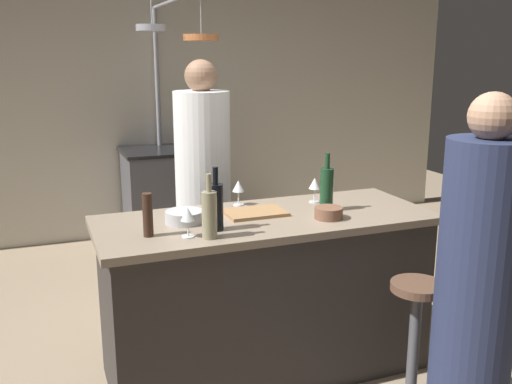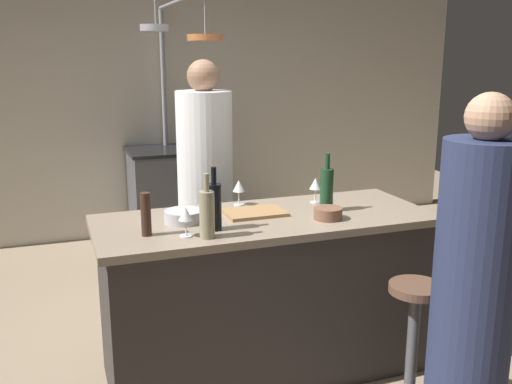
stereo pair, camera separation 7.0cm
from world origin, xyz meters
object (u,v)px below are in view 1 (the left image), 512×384
Objects in this scene: chef at (204,201)px; mixing_bowl_wooden at (329,213)px; mixing_bowl_steel at (184,217)px; wine_glass_near_left_guest at (188,216)px; cutting_board at (255,213)px; wine_glass_by_chef at (315,185)px; wine_bottle_dark at (216,206)px; wine_bottle_green at (327,189)px; guest_right at (475,298)px; pepper_mill at (148,215)px; stove_range at (167,196)px; bar_stool_right at (414,341)px; wine_glass_near_right_guest at (238,187)px; wine_bottle_white at (209,214)px.

mixing_bowl_wooden is at bearing -67.92° from chef.
mixing_bowl_wooden is 0.76× the size of mixing_bowl_steel.
chef is at bearing 70.14° from wine_glass_near_left_guest.
chef is 0.78m from cutting_board.
wine_glass_by_chef is 0.35m from mixing_bowl_wooden.
wine_bottle_dark is at bearing 20.11° from wine_glass_near_left_guest.
wine_bottle_green reaches higher than mixing_bowl_wooden.
mixing_bowl_wooden is at bearing -1.81° from wine_bottle_dark.
guest_right is at bearing -81.13° from wine_glass_by_chef.
wine_bottle_dark is (-0.21, -0.96, 0.23)m from chef.
wine_glass_by_chef is at bearing 15.87° from pepper_mill.
stove_range is 5.97× the size of mixing_bowl_wooden.
stove_range reaches higher than bar_stool_right.
wine_glass_by_chef is 0.74× the size of mixing_bowl_steel.
wine_glass_near_right_guest is at bearing 33.31° from pepper_mill.
bar_stool_right is at bearing -22.27° from wine_bottle_white.
bar_stool_right is at bearing -50.03° from cutting_board.
mixing_bowl_steel is at bearing 122.15° from wine_bottle_dark.
pepper_mill is (-0.61, -0.17, 0.10)m from cutting_board.
pepper_mill is (-1.18, 0.51, 0.63)m from bar_stool_right.
bar_stool_right is 4.56× the size of mixing_bowl_wooden.
chef is at bearing -93.84° from stove_range.
wine_bottle_white is at bearing -98.17° from stove_range.
wine_glass_near_left_guest is at bearing -109.86° from chef.
chef reaches higher than wine_bottle_white.
wine_bottle_dark is 2.16× the size of wine_glass_near_right_guest.
bar_stool_right is 1.04m from cutting_board.
wine_bottle_green is 2.15× the size of mixing_bowl_wooden.
wine_glass_by_chef is at bearing 24.21° from wine_bottle_dark.
chef reaches higher than wine_bottle_dark.
wine_glass_near_right_guest and wine_glass_near_left_guest have the same top height.
mixing_bowl_wooden is (-0.06, -0.14, -0.09)m from wine_bottle_green.
stove_range is 2.74m from wine_glass_near_left_guest.
cutting_board is 1.52× the size of pepper_mill.
bar_stool_right is 3.46× the size of mixing_bowl_steel.
wine_glass_by_chef reaches higher than mixing_bowl_wooden.
wine_bottle_white is at bearing 157.73° from bar_stool_right.
chef reaches higher than mixing_bowl_steel.
wine_bottle_dark is 0.62m from mixing_bowl_wooden.
pepper_mill reaches higher than bar_stool_right.
guest_right is 1.20m from cutting_board.
wine_bottle_green is (1.00, 0.10, 0.02)m from pepper_mill.
chef reaches higher than cutting_board.
pepper_mill reaches higher than wine_glass_by_chef.
guest_right is 10.75× the size of mixing_bowl_wooden.
mixing_bowl_wooden is (0.40, -0.98, 0.14)m from chef.
mixing_bowl_steel is at bearing 99.38° from wine_bottle_white.
cutting_board is at bearing 169.32° from wine_bottle_green.
wine_bottle_white is (-0.39, -2.69, 0.57)m from stove_range.
bar_stool_right is 2.12× the size of cutting_board.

